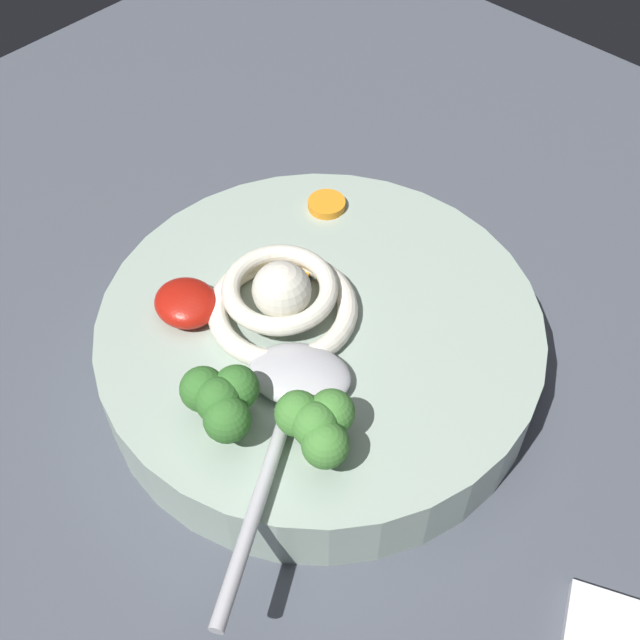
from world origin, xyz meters
TOP-DOWN VIEW (x-y plane):
  - table_slab at (0.00, 0.00)cm, footprint 92.14×92.14cm
  - soup_bowl at (-1.01, -0.01)cm, footprint 27.92×27.92cm
  - noodle_pile at (1.11, 1.16)cm, footprint 10.29×10.09cm
  - soup_spoon at (-4.06, 5.48)cm, footprint 11.32×16.69cm
  - chili_sauce_dollop at (5.42, 5.19)cm, footprint 4.19×3.77cm
  - broccoli_floret_rear at (-2.33, 9.19)cm, footprint 5.02×4.32cm
  - broccoli_floret_beside_noodles at (-7.16, 6.79)cm, footprint 4.95×4.26cm
  - carrot_slice_front at (2.64, -1.15)cm, footprint 2.36×2.36cm
  - carrot_slice_beside_chili at (5.67, -7.85)cm, footprint 2.64×2.64cm

SIDE VIEW (x-z plane):
  - table_slab at x=0.00cm, z-range 0.00..3.11cm
  - soup_bowl at x=-1.01cm, z-range 3.19..7.77cm
  - carrot_slice_beside_chili at x=5.67cm, z-range 7.70..8.27cm
  - carrot_slice_front at x=2.64cm, z-range 7.70..8.37cm
  - soup_spoon at x=-4.06cm, z-range 7.70..9.30cm
  - chili_sauce_dollop at x=5.42cm, z-range 7.70..9.58cm
  - noodle_pile at x=1.11cm, z-range 6.92..11.06cm
  - broccoli_floret_beside_noodles at x=-7.16cm, z-range 8.19..12.11cm
  - broccoli_floret_rear at x=-2.33cm, z-range 8.20..12.17cm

